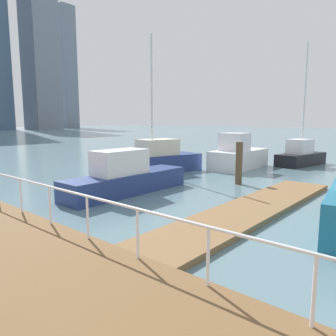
# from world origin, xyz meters

# --- Properties ---
(ground_plane) EXTENTS (300.00, 300.00, 0.00)m
(ground_plane) POSITION_xyz_m (0.00, 20.00, 0.00)
(ground_plane) COLOR slate
(floating_dock) EXTENTS (12.25, 2.00, 0.18)m
(floating_dock) POSITION_xyz_m (2.62, 11.56, 0.09)
(floating_dock) COLOR olive
(floating_dock) RESTS_ON ground_plane
(boardwalk_railing) EXTENTS (0.06, 29.35, 1.08)m
(boardwalk_railing) POSITION_xyz_m (-3.15, 10.31, 1.24)
(boardwalk_railing) COLOR white
(boardwalk_railing) RESTS_ON boardwalk
(dock_piling_0) EXTENTS (0.35, 0.35, 2.16)m
(dock_piling_0) POSITION_xyz_m (7.10, 14.38, 1.08)
(dock_piling_0) COLOR brown
(dock_piling_0) RESTS_ON ground_plane
(moored_boat_0) EXTENTS (6.33, 1.60, 1.97)m
(moored_boat_0) POSITION_xyz_m (1.90, 17.17, 0.72)
(moored_boat_0) COLOR navy
(moored_boat_0) RESTS_ON ground_plane
(moored_boat_1) EXTENTS (5.11, 2.17, 2.42)m
(moored_boat_1) POSITION_xyz_m (12.02, 17.08, 0.85)
(moored_boat_1) COLOR white
(moored_boat_1) RESTS_ON ground_plane
(moored_boat_3) EXTENTS (6.81, 3.47, 8.30)m
(moored_boat_3) POSITION_xyz_m (6.98, 20.24, 0.78)
(moored_boat_3) COLOR navy
(moored_boat_3) RESTS_ON ground_plane
(moored_boat_4) EXTENTS (4.78, 2.31, 8.61)m
(moored_boat_4) POSITION_xyz_m (16.38, 14.37, 0.73)
(moored_boat_4) COLOR black
(moored_boat_4) RESTS_ON ground_plane
(skyline_tower_5) EXTENTS (10.87, 10.14, 51.98)m
(skyline_tower_5) POSITION_xyz_m (53.77, 119.79, 25.99)
(skyline_tower_5) COLOR slate
(skyline_tower_5) RESTS_ON ground_plane
(skyline_tower_6) EXTENTS (6.89, 11.69, 52.78)m
(skyline_tower_6) POSITION_xyz_m (75.53, 139.89, 26.39)
(skyline_tower_6) COLOR slate
(skyline_tower_6) RESTS_ON ground_plane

